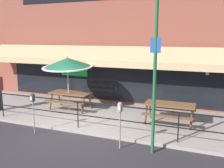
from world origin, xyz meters
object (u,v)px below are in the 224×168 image
Objects in this scene: picnic_table_centre at (170,108)px; street_sign_pole at (155,78)px; parking_meter_far at (120,111)px; patio_umbrella_left at (67,63)px; parking_meter_near at (33,101)px; picnic_table_left at (70,96)px.

street_sign_pole is at bearing -92.26° from picnic_table_centre.
parking_meter_far reaches higher than picnic_table_centre.
patio_umbrella_left is 4.34m from parking_meter_far.
picnic_table_centre is 2.79m from street_sign_pole.
parking_meter_near is 3.11m from parking_meter_far.
picnic_table_centre is at bearing 87.74° from street_sign_pole.
parking_meter_far is at bearing -0.17° from parking_meter_near.
street_sign_pole reaches higher than parking_meter_near.
picnic_table_centre is 2.71m from parking_meter_far.
street_sign_pole is (4.28, -2.50, -0.00)m from patio_umbrella_left.
patio_umbrella_left is (-0.00, -0.15, 1.47)m from picnic_table_left.
picnic_table_centre is at bearing -3.75° from picnic_table_left.
picnic_table_left is 1.00× the size of picnic_table_centre.
parking_meter_far is 0.34× the size of street_sign_pole.
picnic_table_centre is 0.76× the size of patio_umbrella_left.
parking_meter_near is at bearing -85.54° from picnic_table_left.
street_sign_pole reaches higher than parking_meter_far.
picnic_table_left is at bearing 176.25° from picnic_table_centre.
parking_meter_far is at bearing -39.59° from picnic_table_left.
street_sign_pole is (4.07, 0.09, 1.03)m from parking_meter_near.
picnic_table_left is at bearing 94.46° from parking_meter_near.
picnic_table_left is 4.39m from picnic_table_centre.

